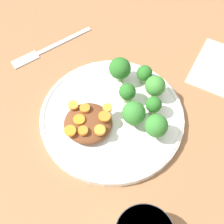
% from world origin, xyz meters
% --- Properties ---
extents(ground_plane, '(4.00, 4.00, 0.00)m').
position_xyz_m(ground_plane, '(0.00, 0.00, 0.00)').
color(ground_plane, '#8C603D').
extents(plate, '(0.29, 0.29, 0.02)m').
position_xyz_m(plate, '(0.00, 0.00, 0.01)').
color(plate, white).
rests_on(plate, ground_plane).
extents(stew_mound, '(0.09, 0.09, 0.03)m').
position_xyz_m(stew_mound, '(-0.03, 0.04, 0.03)').
color(stew_mound, brown).
rests_on(stew_mound, plate).
extents(broccoli_floret_0, '(0.03, 0.03, 0.05)m').
position_xyz_m(broccoli_floret_0, '(0.04, -0.03, 0.04)').
color(broccoli_floret_0, '#759E51').
rests_on(broccoli_floret_0, plate).
extents(broccoli_floret_1, '(0.04, 0.04, 0.06)m').
position_xyz_m(broccoli_floret_1, '(0.06, -0.08, 0.05)').
color(broccoli_floret_1, '#7FA85B').
rests_on(broccoli_floret_1, plate).
extents(broccoli_floret_2, '(0.04, 0.04, 0.06)m').
position_xyz_m(broccoli_floret_2, '(-0.04, -0.09, 0.05)').
color(broccoli_floret_2, '#7FA85B').
rests_on(broccoli_floret_2, plate).
extents(broccoli_floret_3, '(0.03, 0.03, 0.04)m').
position_xyz_m(broccoli_floret_3, '(0.09, -0.06, 0.04)').
color(broccoli_floret_3, '#759E51').
rests_on(broccoli_floret_3, plate).
extents(broccoli_floret_4, '(0.05, 0.05, 0.06)m').
position_xyz_m(broccoli_floret_4, '(0.09, -0.01, 0.05)').
color(broccoli_floret_4, '#759E51').
rests_on(broccoli_floret_4, plate).
extents(broccoli_floret_5, '(0.05, 0.05, 0.06)m').
position_xyz_m(broccoli_floret_5, '(-0.01, -0.04, 0.05)').
color(broccoli_floret_5, '#759E51').
rests_on(broccoli_floret_5, plate).
extents(broccoli_floret_6, '(0.03, 0.03, 0.05)m').
position_xyz_m(broccoli_floret_6, '(0.02, -0.08, 0.04)').
color(broccoli_floret_6, '#7FA85B').
rests_on(broccoli_floret_6, plate).
extents(carrot_slice_0, '(0.02, 0.02, 0.01)m').
position_xyz_m(carrot_slice_0, '(-0.06, 0.05, 0.04)').
color(carrot_slice_0, orange).
rests_on(carrot_slice_0, stew_mound).
extents(carrot_slice_1, '(0.02, 0.02, 0.01)m').
position_xyz_m(carrot_slice_1, '(-0.02, 0.01, 0.04)').
color(carrot_slice_1, orange).
rests_on(carrot_slice_1, stew_mound).
extents(carrot_slice_2, '(0.02, 0.02, 0.00)m').
position_xyz_m(carrot_slice_2, '(-0.06, 0.07, 0.04)').
color(carrot_slice_2, orange).
rests_on(carrot_slice_2, stew_mound).
extents(carrot_slice_3, '(0.02, 0.02, 0.01)m').
position_xyz_m(carrot_slice_3, '(-0.01, 0.05, 0.04)').
color(carrot_slice_3, orange).
rests_on(carrot_slice_3, stew_mound).
extents(carrot_slice_4, '(0.02, 0.02, 0.01)m').
position_xyz_m(carrot_slice_4, '(-0.05, 0.02, 0.04)').
color(carrot_slice_4, orange).
rests_on(carrot_slice_4, stew_mound).
extents(carrot_slice_5, '(0.02, 0.02, 0.01)m').
position_xyz_m(carrot_slice_5, '(-0.00, 0.08, 0.04)').
color(carrot_slice_5, orange).
rests_on(carrot_slice_5, stew_mound).
extents(carrot_slice_6, '(0.02, 0.02, 0.00)m').
position_xyz_m(carrot_slice_6, '(-0.03, 0.06, 0.04)').
color(carrot_slice_6, orange).
rests_on(carrot_slice_6, stew_mound).
extents(carrot_slice_7, '(0.02, 0.02, 0.01)m').
position_xyz_m(carrot_slice_7, '(0.00, 0.01, 0.04)').
color(carrot_slice_7, orange).
rests_on(carrot_slice_7, stew_mound).
extents(fork, '(0.14, 0.17, 0.01)m').
position_xyz_m(fork, '(0.17, 0.17, 0.00)').
color(fork, beige).
rests_on(fork, ground_plane).
extents(napkin, '(0.17, 0.14, 0.01)m').
position_xyz_m(napkin, '(0.16, -0.22, 0.00)').
color(napkin, beige).
rests_on(napkin, ground_plane).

